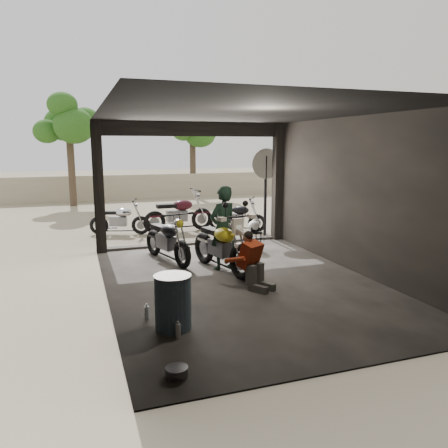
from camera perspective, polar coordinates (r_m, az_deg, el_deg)
ground at (r=8.48m, az=2.24°, el=-7.76°), size 80.00×80.00×0.00m
garage at (r=8.68m, az=1.00°, el=1.36°), size 7.00×7.13×3.20m
boundary_wall at (r=21.80m, az=-11.21°, el=4.78°), size 18.00×0.30×1.20m
tree_left at (r=20.06m, az=-19.71°, el=13.61°), size 2.20×2.20×5.60m
tree_right at (r=22.28m, az=-4.16°, el=12.68°), size 2.20×2.20×5.00m
main_bike at (r=9.11m, az=-0.37°, el=-2.32°), size 1.22×2.05×1.28m
left_bike at (r=9.95m, az=-7.46°, el=-1.60°), size 1.17×1.87×1.18m
outside_bike_a at (r=13.23m, az=-13.47°, el=0.87°), size 1.66×1.03×1.05m
outside_bike_b at (r=13.38m, az=-5.96°, el=1.72°), size 1.96×0.93×1.29m
outside_bike_c at (r=13.37m, az=1.73°, el=1.26°), size 1.65×1.39×1.05m
rider at (r=9.19m, az=-0.13°, el=-0.56°), size 0.76×0.63×1.79m
mechanic at (r=7.98m, az=4.07°, el=-5.04°), size 0.82×0.89×1.04m
stool at (r=10.92m, az=3.79°, el=-1.33°), size 0.36×0.36×0.50m
helmet at (r=10.87m, az=3.91°, el=-0.26°), size 0.32×0.33×0.27m
oil_drum at (r=6.36m, az=-6.68°, el=-10.23°), size 0.69×0.69×0.81m
sign_post at (r=12.30m, az=5.49°, el=6.04°), size 0.84×0.08×2.53m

